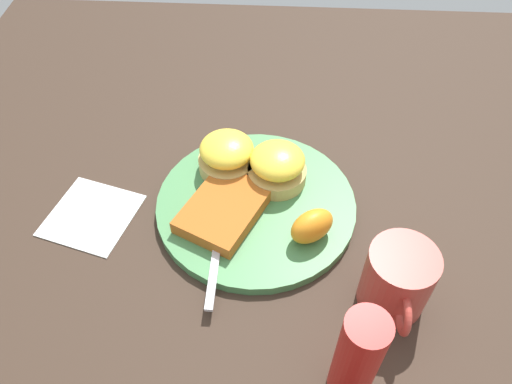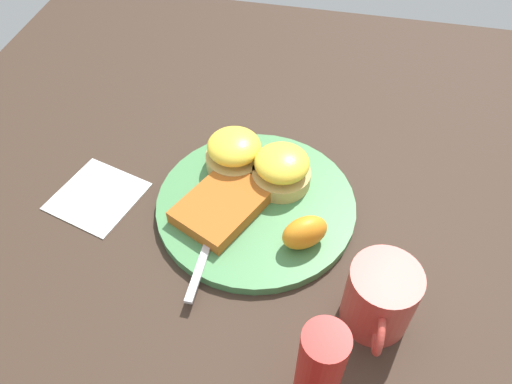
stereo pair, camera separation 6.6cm
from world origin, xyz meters
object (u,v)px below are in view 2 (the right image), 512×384
object	(u,v)px
sandwich_benedict_left	(282,169)
condiment_bottle	(319,370)
sandwich_benedict_right	(234,152)
cup	(380,298)
orange_wedge	(305,233)
fork	(217,217)
hashbrown_patty	(222,205)

from	to	relation	value
sandwich_benedict_left	condiment_bottle	bearing A→B (deg)	16.95
sandwich_benedict_right	cup	xyz separation A→B (m)	(0.19, 0.21, 0.00)
sandwich_benedict_left	orange_wedge	xyz separation A→B (m)	(0.10, 0.05, -0.00)
sandwich_benedict_left	cup	world-z (taller)	cup
sandwich_benedict_right	orange_wedge	size ratio (longest dim) A/B	1.36
cup	condiment_bottle	xyz separation A→B (m)	(0.10, -0.06, 0.02)
sandwich_benedict_right	fork	xyz separation A→B (m)	(0.10, 0.00, -0.02)
sandwich_benedict_left	sandwich_benedict_right	world-z (taller)	same
sandwich_benedict_right	hashbrown_patty	size ratio (longest dim) A/B	0.68
orange_wedge	condiment_bottle	world-z (taller)	condiment_bottle
fork	cup	world-z (taller)	cup
hashbrown_patty	cup	distance (m)	0.24
sandwich_benedict_right	hashbrown_patty	bearing A→B (deg)	2.41
fork	sandwich_benedict_left	bearing A→B (deg)	138.76
orange_wedge	fork	xyz separation A→B (m)	(-0.02, -0.12, -0.02)
fork	sandwich_benedict_right	bearing A→B (deg)	-179.92
sandwich_benedict_left	hashbrown_patty	distance (m)	0.10
sandwich_benedict_right	hashbrown_patty	xyz separation A→B (m)	(0.08, 0.00, -0.02)
sandwich_benedict_right	fork	bearing A→B (deg)	0.08
fork	condiment_bottle	xyz separation A→B (m)	(0.20, 0.16, 0.05)
sandwich_benedict_right	cup	bearing A→B (deg)	47.72
cup	condiment_bottle	world-z (taller)	condiment_bottle
orange_wedge	cup	world-z (taller)	cup
cup	condiment_bottle	distance (m)	0.12
orange_wedge	fork	distance (m)	0.12
hashbrown_patty	cup	bearing A→B (deg)	62.40
sandwich_benedict_right	condiment_bottle	size ratio (longest dim) A/B	0.60
condiment_bottle	hashbrown_patty	bearing A→B (deg)	-144.29
hashbrown_patty	cup	xyz separation A→B (m)	(0.11, 0.21, 0.02)
hashbrown_patty	orange_wedge	world-z (taller)	orange_wedge
orange_wedge	condiment_bottle	bearing A→B (deg)	11.90
orange_wedge	cup	size ratio (longest dim) A/B	0.56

